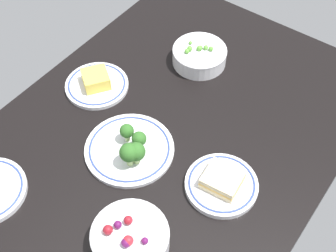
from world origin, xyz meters
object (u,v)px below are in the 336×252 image
Objects in this scene: bowl_peas at (199,55)px; plate_broccoli at (130,148)px; plate_sandwich at (222,183)px; plate_cheese at (97,83)px; bowl_berries at (130,239)px.

plate_broccoli is at bearing 7.08° from bowl_peas.
bowl_peas is (-31.97, -27.77, 1.19)cm from plate_sandwich.
plate_cheese is at bearing -34.59° from bowl_peas.
bowl_berries is 48.31cm from plate_cheese.
plate_broccoli is at bearing 61.27° from plate_cheese.
bowl_berries is at bearing 19.70° from bowl_peas.
bowl_berries is at bearing 50.42° from plate_cheese.
bowl_peas reaches higher than plate_sandwich.
bowl_berries is (18.80, 15.38, 1.15)cm from plate_broccoli.
plate_sandwich is at bearing 161.86° from bowl_berries.
bowl_berries is 1.06× the size of bowl_peas.
plate_broccoli is 1.42× the size of bowl_peas.
bowl_berries is (23.79, -7.80, 1.64)cm from plate_sandwich.
plate_cheese is at bearing -98.81° from plate_sandwich.
bowl_peas is at bearing -160.30° from bowl_berries.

